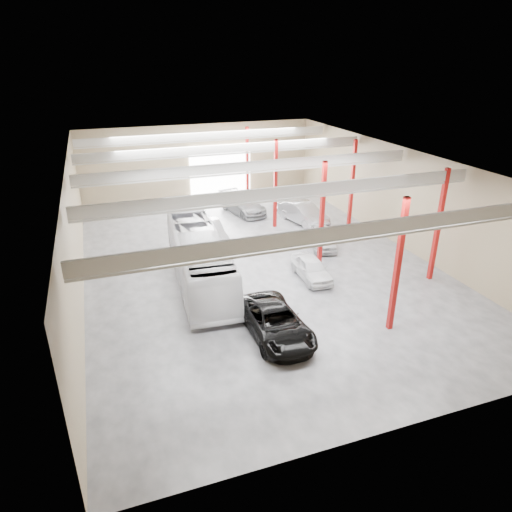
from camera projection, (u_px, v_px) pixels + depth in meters
depot_shell at (255, 188)px, 29.36m from camera, size 22.12×32.12×7.06m
coach_bus at (199, 258)px, 27.57m from camera, size 3.59×11.85×3.25m
black_sedan at (275, 322)px, 22.52m from camera, size 2.68×5.66×1.56m
car_row_a at (311, 268)px, 28.42m from camera, size 1.74×4.02×1.35m
car_row_b at (210, 232)px, 33.88m from camera, size 1.94×4.87×1.58m
car_row_c at (243, 204)px, 40.17m from camera, size 3.46×5.85×1.59m
car_right_near at (303, 213)px, 37.76m from camera, size 2.84×5.42×1.70m
car_right_far at (323, 238)px, 33.08m from camera, size 2.85×4.44×1.41m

